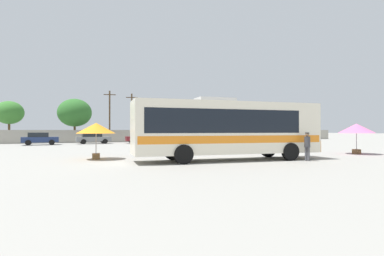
% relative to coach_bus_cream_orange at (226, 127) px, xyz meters
% --- Properties ---
extents(ground_plane, '(300.00, 300.00, 0.00)m').
position_rel_coach_bus_cream_orange_xyz_m(ground_plane, '(0.11, 10.51, -1.96)').
color(ground_plane, gray).
extents(perimeter_wall, '(80.00, 0.30, 1.81)m').
position_rel_coach_bus_cream_orange_xyz_m(perimeter_wall, '(0.11, 29.82, -1.05)').
color(perimeter_wall, '#9E998C').
rests_on(perimeter_wall, ground_plane).
extents(coach_bus_cream_orange, '(11.45, 3.60, 3.67)m').
position_rel_coach_bus_cream_orange_xyz_m(coach_bus_cream_orange, '(0.00, 0.00, 0.00)').
color(coach_bus_cream_orange, silver).
rests_on(coach_bus_cream_orange, ground_plane).
extents(attendant_by_bus_door, '(0.41, 0.41, 1.66)m').
position_rel_coach_bus_cream_orange_xyz_m(attendant_by_bus_door, '(4.22, -2.13, -1.01)').
color(attendant_by_bus_door, '#4C4C51').
rests_on(attendant_by_bus_door, ground_plane).
extents(vendor_umbrella_near_gate_pink, '(2.56, 2.56, 2.28)m').
position_rel_coach_bus_cream_orange_xyz_m(vendor_umbrella_near_gate_pink, '(11.34, 0.33, -0.06)').
color(vendor_umbrella_near_gate_pink, gray).
rests_on(vendor_umbrella_near_gate_pink, ground_plane).
extents(vendor_umbrella_secondary_orange, '(2.36, 2.36, 2.24)m').
position_rel_coach_bus_cream_orange_xyz_m(vendor_umbrella_secondary_orange, '(-7.06, 3.67, -0.07)').
color(vendor_umbrella_secondary_orange, gray).
rests_on(vendor_umbrella_secondary_orange, ground_plane).
extents(parked_car_leftmost_dark_blue, '(4.11, 2.14, 1.50)m').
position_rel_coach_bus_cream_orange_xyz_m(parked_car_leftmost_dark_blue, '(-11.73, 24.84, -1.16)').
color(parked_car_leftmost_dark_blue, navy).
rests_on(parked_car_leftmost_dark_blue, ground_plane).
extents(parked_car_second_grey, '(4.42, 2.17, 1.40)m').
position_rel_coach_bus_cream_orange_xyz_m(parked_car_second_grey, '(-5.52, 25.89, -1.21)').
color(parked_car_second_grey, slate).
rests_on(parked_car_second_grey, ground_plane).
extents(parked_car_third_maroon, '(4.21, 2.22, 1.44)m').
position_rel_coach_bus_cream_orange_xyz_m(parked_car_third_maroon, '(0.73, 25.08, -1.19)').
color(parked_car_third_maroon, maroon).
rests_on(parked_car_third_maroon, ground_plane).
extents(utility_pole_near, '(1.80, 0.35, 7.87)m').
position_rel_coach_bus_cream_orange_xyz_m(utility_pole_near, '(-2.62, 31.95, 2.16)').
color(utility_pole_near, '#4C3823').
rests_on(utility_pole_near, ground_plane).
extents(utility_pole_far, '(1.76, 0.62, 7.64)m').
position_rel_coach_bus_cream_orange_xyz_m(utility_pole_far, '(0.89, 32.45, 2.04)').
color(utility_pole_far, '#4C3823').
rests_on(utility_pole_far, ground_plane).
extents(roadside_tree_left, '(3.91, 3.91, 5.98)m').
position_rel_coach_bus_cream_orange_xyz_m(roadside_tree_left, '(-16.39, 34.30, 2.35)').
color(roadside_tree_left, brown).
rests_on(roadside_tree_left, ground_plane).
extents(roadside_tree_midleft, '(4.94, 4.94, 6.52)m').
position_rel_coach_bus_cream_orange_xyz_m(roadside_tree_midleft, '(-7.63, 32.90, 2.46)').
color(roadside_tree_midleft, brown).
rests_on(roadside_tree_midleft, ground_plane).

